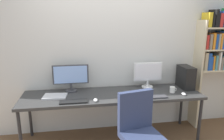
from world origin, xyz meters
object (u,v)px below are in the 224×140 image
(keyboard_right, at_px, (154,97))
(mouse_right_side, at_px, (184,94))
(bookshelf, at_px, (219,53))
(keyboard_left, at_px, (74,102))
(mouse_left_side, at_px, (96,100))
(monitor_left, at_px, (71,76))
(pc_tower, at_px, (186,77))
(monitor_right, at_px, (148,74))
(coffee_mug, at_px, (172,90))
(desk, at_px, (113,97))
(laptop_closed, at_px, (55,96))

(keyboard_right, xyz_separation_m, mouse_right_side, (0.45, 0.03, 0.01))
(bookshelf, distance_m, keyboard_left, 2.46)
(mouse_left_side, bearing_deg, monitor_left, 126.61)
(pc_tower, relative_size, keyboard_left, 0.96)
(monitor_left, xyz_separation_m, pc_tower, (1.79, -0.11, -0.06))
(pc_tower, xyz_separation_m, mouse_right_side, (-0.17, -0.30, -0.16))
(monitor_right, xyz_separation_m, coffee_mug, (0.29, -0.29, -0.18))
(keyboard_left, bearing_deg, mouse_left_side, -0.99)
(desk, distance_m, mouse_left_side, 0.36)
(monitor_left, xyz_separation_m, mouse_right_side, (1.61, -0.42, -0.22))
(bookshelf, relative_size, mouse_left_side, 20.54)
(monitor_left, relative_size, keyboard_right, 1.52)
(monitor_right, height_order, laptop_closed, monitor_right)
(desk, height_order, pc_tower, pc_tower)
(bookshelf, xyz_separation_m, mouse_right_side, (-0.79, -0.43, -0.51))
(mouse_right_side, bearing_deg, desk, 168.64)
(keyboard_right, bearing_deg, coffee_mug, 24.21)
(mouse_right_side, bearing_deg, laptop_closed, 173.78)
(keyboard_right, distance_m, coffee_mug, 0.37)
(desk, xyz_separation_m, monitor_left, (-0.60, 0.21, 0.28))
(keyboard_left, bearing_deg, monitor_right, 20.87)
(pc_tower, distance_m, keyboard_right, 0.73)
(keyboard_left, distance_m, mouse_right_side, 1.57)
(laptop_closed, bearing_deg, mouse_left_side, -16.44)
(pc_tower, bearing_deg, mouse_right_side, -119.87)
(pc_tower, xyz_separation_m, keyboard_right, (-0.63, -0.33, -0.17))
(coffee_mug, bearing_deg, desk, 174.92)
(bookshelf, xyz_separation_m, pc_tower, (-0.61, -0.13, -0.35))
(monitor_right, relative_size, keyboard_left, 1.24)
(monitor_left, xyz_separation_m, keyboard_left, (0.04, -0.44, -0.22))
(coffee_mug, bearing_deg, mouse_right_side, -46.47)
(keyboard_left, relative_size, mouse_left_side, 3.82)
(mouse_right_side, bearing_deg, keyboard_left, -179.03)
(coffee_mug, bearing_deg, laptop_closed, 177.46)
(keyboard_left, bearing_deg, coffee_mug, 5.90)
(bookshelf, height_order, laptop_closed, bookshelf)
(monitor_right, bearing_deg, coffee_mug, -44.73)
(bookshelf, xyz_separation_m, laptop_closed, (-2.62, -0.23, -0.52))
(monitor_right, relative_size, keyboard_right, 1.30)
(monitor_right, bearing_deg, keyboard_right, -95.17)
(bookshelf, bearing_deg, keyboard_left, -169.00)
(mouse_right_side, bearing_deg, bookshelf, 28.73)
(keyboard_left, height_order, laptop_closed, laptop_closed)
(keyboard_right, bearing_deg, laptop_closed, 170.69)
(desk, height_order, keyboard_right, keyboard_right)
(bookshelf, height_order, keyboard_right, bookshelf)
(monitor_right, bearing_deg, laptop_closed, -171.38)
(monitor_left, distance_m, mouse_right_side, 1.68)
(desk, xyz_separation_m, monitor_right, (0.60, 0.21, 0.27))
(keyboard_right, height_order, laptop_closed, laptop_closed)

